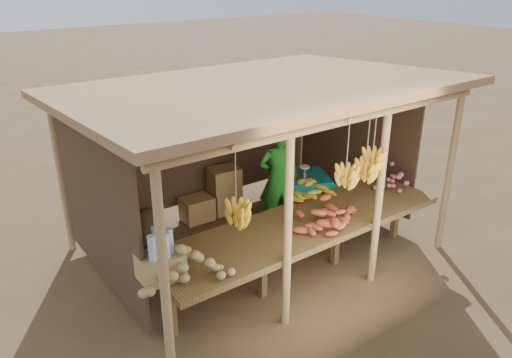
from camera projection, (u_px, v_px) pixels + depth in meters
ground at (256, 247)px, 7.05m from camera, size 60.00×60.00×0.00m
stall_structure at (255, 118)px, 6.23m from camera, size 4.70×3.50×2.43m
counter at (302, 227)px, 6.06m from camera, size 3.90×1.05×0.80m
potato_heap at (182, 262)px, 4.89m from camera, size 0.96×0.60×0.36m
sweet_potato_heap at (329, 211)px, 5.94m from camera, size 1.00×0.74×0.35m
onion_heap at (398, 173)px, 7.02m from camera, size 0.81×0.53×0.35m
banana_pile at (315, 187)px, 6.58m from camera, size 0.60×0.38×0.35m
tomato_basin at (160, 257)px, 5.15m from camera, size 0.42×0.42×0.22m
bottle_box at (160, 260)px, 4.89m from camera, size 0.43×0.34×0.53m
vendor at (279, 179)px, 7.22m from camera, size 0.71×0.61×1.65m
tarp_crate at (301, 196)px, 7.74m from camera, size 0.99×0.94×0.93m
carton_stack at (215, 196)px, 7.86m from camera, size 1.01×0.42×0.74m
burlap_sacks at (133, 230)px, 6.95m from camera, size 0.90×0.47×0.64m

